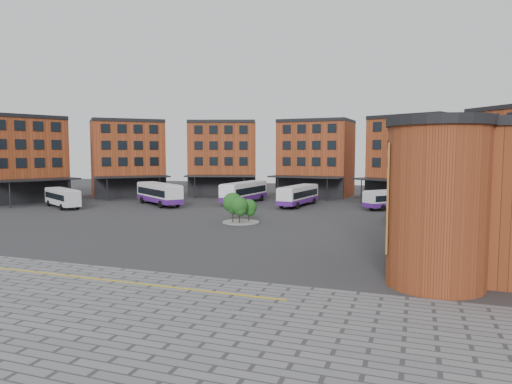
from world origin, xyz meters
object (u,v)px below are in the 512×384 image
(bus_b, at_px, (159,193))
(bus_e, at_px, (394,199))
(bus_d, at_px, (298,195))
(bus_a, at_px, (62,196))
(tree_island, at_px, (239,207))
(bus_c, at_px, (244,192))
(bus_f, at_px, (416,207))
(blue_car, at_px, (429,264))

(bus_b, distance_m, bus_e, 36.31)
(bus_d, bearing_deg, bus_a, -150.05)
(tree_island, distance_m, bus_c, 21.69)
(tree_island, xyz_separation_m, bus_f, (19.81, 9.47, -0.34))
(bus_a, bearing_deg, bus_f, -54.41)
(tree_island, relative_size, bus_b, 0.38)
(bus_d, relative_size, blue_car, 2.72)
(bus_b, height_order, bus_c, bus_b)
(tree_island, distance_m, bus_a, 31.49)
(blue_car, bearing_deg, bus_d, 35.39)
(bus_f, bearing_deg, bus_c, -178.94)
(tree_island, xyz_separation_m, bus_c, (-7.20, 20.46, -0.11))
(bus_b, xyz_separation_m, bus_d, (21.30, 6.10, -0.15))
(tree_island, height_order, bus_a, tree_island)
(bus_e, distance_m, bus_f, 11.25)
(blue_car, bearing_deg, bus_a, 75.23)
(bus_e, bearing_deg, bus_a, -120.63)
(tree_island, height_order, bus_f, tree_island)
(bus_b, distance_m, bus_c, 13.86)
(bus_c, bearing_deg, tree_island, -65.05)
(tree_island, xyz_separation_m, bus_a, (-31.04, 5.24, -0.27))
(tree_island, height_order, blue_car, tree_island)
(bus_f, xyz_separation_m, blue_car, (1.01, -26.22, -0.94))
(tree_island, height_order, bus_d, tree_island)
(bus_f, bearing_deg, blue_car, -64.61)
(bus_e, bearing_deg, bus_d, -133.61)
(tree_island, relative_size, bus_a, 0.44)
(tree_island, bearing_deg, bus_e, 50.58)
(bus_e, relative_size, blue_car, 2.15)
(bus_a, distance_m, bus_e, 50.02)
(bus_a, distance_m, blue_car, 56.34)
(bus_e, bearing_deg, bus_c, -138.56)
(bus_b, bearing_deg, tree_island, -88.28)
(bus_b, relative_size, bus_f, 1.07)
(bus_d, height_order, bus_f, bus_d)
(bus_b, relative_size, blue_car, 2.73)
(bus_e, bearing_deg, blue_car, -41.73)
(blue_car, bearing_deg, bus_b, 61.34)
(bus_b, bearing_deg, blue_car, -90.54)
(bus_a, xyz_separation_m, bus_d, (33.43, 13.90, 0.03))
(tree_island, height_order, bus_e, tree_island)
(bus_e, xyz_separation_m, blue_car, (4.15, -37.02, -0.85))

